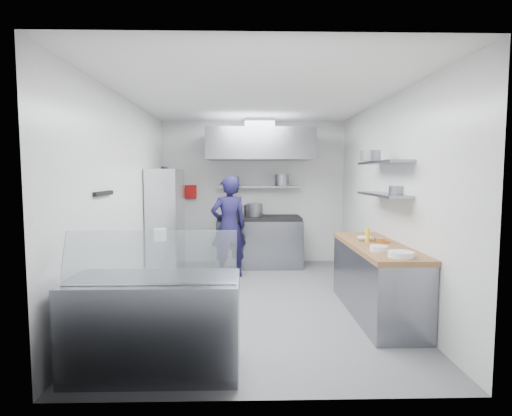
{
  "coord_description": "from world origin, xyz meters",
  "views": [
    {
      "loc": [
        -0.14,
        -5.48,
        1.77
      ],
      "look_at": [
        0.0,
        0.6,
        1.25
      ],
      "focal_mm": 28.0,
      "sensor_mm": 36.0,
      "label": 1
    }
  ],
  "objects_px": {
    "chef": "(229,227)",
    "wire_rack": "(166,223)",
    "gas_range": "(259,243)",
    "display_case": "(155,325)"
  },
  "relations": [
    {
      "from": "chef",
      "to": "wire_rack",
      "type": "xyz_separation_m",
      "value": [
        -1.08,
        0.04,
        0.06
      ]
    },
    {
      "from": "gas_range",
      "to": "chef",
      "type": "height_order",
      "value": "chef"
    },
    {
      "from": "gas_range",
      "to": "wire_rack",
      "type": "distance_m",
      "value": 1.86
    },
    {
      "from": "chef",
      "to": "display_case",
      "type": "bearing_deg",
      "value": 60.42
    },
    {
      "from": "chef",
      "to": "wire_rack",
      "type": "relative_size",
      "value": 0.94
    },
    {
      "from": "chef",
      "to": "wire_rack",
      "type": "height_order",
      "value": "wire_rack"
    },
    {
      "from": "wire_rack",
      "to": "display_case",
      "type": "distance_m",
      "value": 3.43
    },
    {
      "from": "wire_rack",
      "to": "display_case",
      "type": "xyz_separation_m",
      "value": [
        0.57,
        -3.34,
        -0.5
      ]
    },
    {
      "from": "chef",
      "to": "display_case",
      "type": "height_order",
      "value": "chef"
    },
    {
      "from": "gas_range",
      "to": "chef",
      "type": "bearing_deg",
      "value": -124.43
    }
  ]
}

